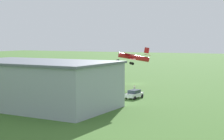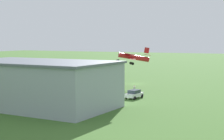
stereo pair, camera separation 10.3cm
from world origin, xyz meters
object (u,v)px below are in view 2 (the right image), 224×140
car_white (134,94)px  person_beside_truck (36,86)px  hangar (37,84)px  person_crossing_taxiway (134,90)px  car_grey (18,85)px  biplane (133,57)px  person_near_hangar_door (97,87)px  person_watching_takeoff (110,89)px  car_green (42,88)px  person_by_parked_cars (77,88)px

car_white → person_beside_truck: 23.84m
hangar → person_crossing_taxiway: hangar is taller
car_white → car_grey: (27.86, -0.43, 0.02)m
biplane → person_beside_truck: bearing=39.4°
person_near_hangar_door → person_crossing_taxiway: person_crossing_taxiway is taller
person_watching_takeoff → car_green: bearing=18.4°
person_crossing_taxiway → person_beside_truck: bearing=10.3°
car_green → person_watching_takeoff: bearing=-161.6°
hangar → person_by_parked_cars: bearing=-79.4°
person_by_parked_cars → person_near_hangar_door: bearing=-142.8°
car_white → car_grey: 27.86m
person_by_parked_cars → person_beside_truck: (9.47, 1.64, -0.06)m
car_grey → person_watching_takeoff: bearing=-172.2°
biplane → car_green: bearing=50.8°
person_crossing_taxiway → person_by_parked_cars: bearing=10.7°
person_crossing_taxiway → car_grey: bearing=10.6°
person_beside_truck → person_crossing_taxiway: bearing=-169.7°
person_near_hangar_door → person_watching_takeoff: bearing=151.3°
car_white → person_by_parked_cars: person_by_parked_cars is taller
car_white → person_beside_truck: bearing=-3.2°
person_beside_truck → person_watching_takeoff: (-17.08, -2.01, 0.10)m
person_by_parked_cars → person_near_hangar_door: 4.36m
person_crossing_taxiway → person_watching_takeoff: person_crossing_taxiway is taller
car_white → person_by_parked_cars: 14.63m
person_by_parked_cars → hangar: bearing=100.6°
biplane → person_by_parked_cars: size_ratio=4.80×
biplane → car_white: size_ratio=1.82×
biplane → person_watching_takeoff: (-0.12, 11.94, -6.02)m
person_watching_takeoff → person_near_hangar_door: bearing=-28.7°
car_grey → person_crossing_taxiway: size_ratio=2.72×
car_green → person_by_parked_cars: car_green is taller
car_white → car_green: car_green is taller
person_crossing_taxiway → person_near_hangar_door: bearing=-2.2°
car_green → person_beside_truck: car_green is taller
car_grey → person_crossing_taxiway: 26.16m
person_near_hangar_door → biplane: bearing=-112.6°
hangar → person_by_parked_cars: hangar is taller
person_beside_truck → person_crossing_taxiway: 22.01m
car_grey → biplane: bearing=-144.8°
hangar → person_near_hangar_door: 20.60m
car_green → person_crossing_taxiway: size_ratio=2.55×
person_crossing_taxiway → hangar: bearing=66.1°
hangar → person_near_hangar_door: bearing=-90.4°
biplane → person_by_parked_cars: bearing=58.7°
person_near_hangar_door → person_watching_takeoff: person_watching_takeoff is taller
person_near_hangar_door → car_grey: bearing=16.9°
car_green → person_near_hangar_door: car_green is taller
biplane → car_grey: biplane is taller
hangar → person_beside_truck: 20.79m
hangar → biplane: bearing=-97.9°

